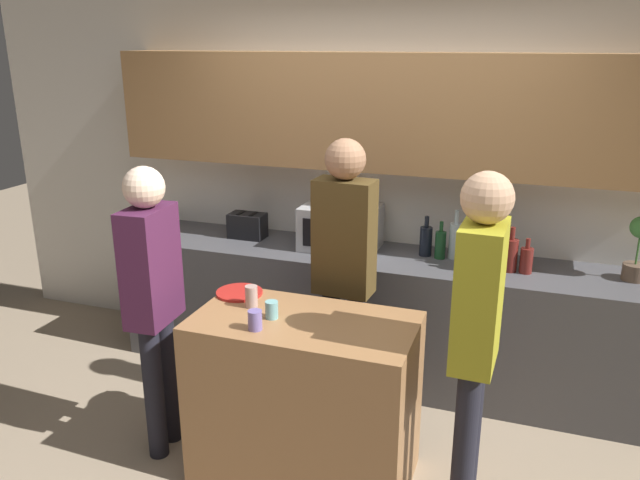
% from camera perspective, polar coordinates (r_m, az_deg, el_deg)
% --- Properties ---
extents(back_wall, '(6.40, 0.40, 2.70)m').
position_cam_1_polar(back_wall, '(4.31, 6.05, 7.89)').
color(back_wall, silver).
rests_on(back_wall, ground_plane).
extents(back_counter, '(3.60, 0.62, 0.90)m').
position_cam_1_polar(back_counter, '(4.38, 4.75, -6.87)').
color(back_counter, '#4C4C51').
rests_on(back_counter, ground_plane).
extents(kitchen_island, '(1.14, 0.62, 0.92)m').
position_cam_1_polar(kitchen_island, '(3.41, -1.43, -14.33)').
color(kitchen_island, '#996B42').
rests_on(kitchen_island, ground_plane).
extents(microwave, '(0.52, 0.39, 0.30)m').
position_cam_1_polar(microwave, '(4.29, 1.90, 1.20)').
color(microwave, '#B7BABC').
rests_on(microwave, back_counter).
extents(toaster, '(0.26, 0.16, 0.18)m').
position_cam_1_polar(toaster, '(4.56, -6.65, 1.32)').
color(toaster, black).
rests_on(toaster, back_counter).
extents(potted_plant, '(0.14, 0.14, 0.40)m').
position_cam_1_polar(potted_plant, '(4.15, 27.07, -0.71)').
color(potted_plant, brown).
rests_on(potted_plant, back_counter).
extents(bottle_0, '(0.08, 0.08, 0.27)m').
position_cam_1_polar(bottle_0, '(4.21, 9.65, -0.04)').
color(bottle_0, black).
rests_on(bottle_0, back_counter).
extents(bottle_1, '(0.07, 0.07, 0.25)m').
position_cam_1_polar(bottle_1, '(4.17, 10.95, -0.39)').
color(bottle_1, '#194723').
rests_on(bottle_1, back_counter).
extents(bottle_2, '(0.08, 0.08, 0.33)m').
position_cam_1_polar(bottle_2, '(4.18, 12.25, -0.01)').
color(bottle_2, silver).
rests_on(bottle_2, back_counter).
extents(bottle_3, '(0.07, 0.07, 0.29)m').
position_cam_1_polar(bottle_3, '(4.06, 13.23, -0.85)').
color(bottle_3, '#472814').
rests_on(bottle_3, back_counter).
extents(bottle_4, '(0.09, 0.09, 0.27)m').
position_cam_1_polar(bottle_4, '(3.99, 14.26, -1.40)').
color(bottle_4, '#472814').
rests_on(bottle_4, back_counter).
extents(bottle_5, '(0.07, 0.07, 0.29)m').
position_cam_1_polar(bottle_5, '(4.11, 15.97, -0.81)').
color(bottle_5, '#194723').
rests_on(bottle_5, back_counter).
extents(bottle_6, '(0.09, 0.09, 0.29)m').
position_cam_1_polar(bottle_6, '(4.04, 17.03, -1.27)').
color(bottle_6, maroon).
rests_on(bottle_6, back_counter).
extents(bottle_7, '(0.08, 0.08, 0.22)m').
position_cam_1_polar(bottle_7, '(4.05, 18.34, -1.73)').
color(bottle_7, maroon).
rests_on(bottle_7, back_counter).
extents(plate_on_island, '(0.26, 0.26, 0.01)m').
position_cam_1_polar(plate_on_island, '(3.52, -7.38, -4.79)').
color(plate_on_island, red).
rests_on(plate_on_island, kitchen_island).
extents(cup_0, '(0.07, 0.07, 0.12)m').
position_cam_1_polar(cup_0, '(3.33, -6.29, -5.16)').
color(cup_0, tan).
rests_on(cup_0, kitchen_island).
extents(cup_1, '(0.07, 0.07, 0.09)m').
position_cam_1_polar(cup_1, '(3.20, -4.44, -6.38)').
color(cup_1, '#76B6BA').
rests_on(cup_1, kitchen_island).
extents(cup_2, '(0.07, 0.07, 0.10)m').
position_cam_1_polar(cup_2, '(3.08, -5.96, -7.30)').
color(cup_2, '#7364AA').
rests_on(cup_2, kitchen_island).
extents(person_left, '(0.22, 0.35, 1.66)m').
position_cam_1_polar(person_left, '(3.49, -15.04, -4.38)').
color(person_left, black).
rests_on(person_left, ground_plane).
extents(person_center, '(0.35, 0.23, 1.76)m').
position_cam_1_polar(person_center, '(3.62, 2.21, -1.77)').
color(person_center, black).
rests_on(person_center, ground_plane).
extents(person_right, '(0.23, 0.35, 1.75)m').
position_cam_1_polar(person_right, '(2.94, 14.14, -7.36)').
color(person_right, black).
rests_on(person_right, ground_plane).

